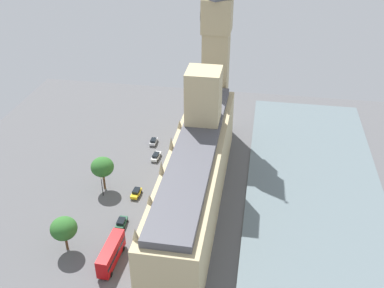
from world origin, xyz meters
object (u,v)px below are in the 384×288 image
object	(u,v)px
double_decker_bus_near_tower	(111,253)
pedestrian_kerbside	(166,174)
parliament_building	(196,170)
plane_tree_midblock	(102,167)
street_lamp_leading	(102,183)
pedestrian_trailing	(156,198)
car_silver_opposite_hall	(154,141)
clock_tower	(216,39)
car_dark_green_under_trees	(121,222)
car_white_far_end	(156,156)
plane_tree_corner	(64,229)
car_yellow_cab_by_river_gate	(136,193)

from	to	relation	value
double_decker_bus_near_tower	pedestrian_kerbside	bearing A→B (deg)	-95.67
parliament_building	plane_tree_midblock	bearing A→B (deg)	-3.37
pedestrian_kerbside	street_lamp_leading	world-z (taller)	street_lamp_leading
pedestrian_trailing	car_silver_opposite_hall	bearing A→B (deg)	151.12
parliament_building	clock_tower	size ratio (longest dim) A/B	1.15
car_dark_green_under_trees	double_decker_bus_near_tower	size ratio (longest dim) A/B	0.40
street_lamp_leading	pedestrian_kerbside	bearing A→B (deg)	-142.35
street_lamp_leading	car_white_far_end	bearing A→B (deg)	-116.35
parliament_building	car_silver_opposite_hall	size ratio (longest dim) A/B	16.40
car_dark_green_under_trees	plane_tree_corner	size ratio (longest dim) A/B	0.51
plane_tree_corner	clock_tower	bearing A→B (deg)	-113.58
pedestrian_kerbside	car_white_far_end	bearing A→B (deg)	-47.36
car_white_far_end	car_silver_opposite_hall	bearing A→B (deg)	113.21
car_dark_green_under_trees	pedestrian_kerbside	distance (m)	21.81
car_silver_opposite_hall	street_lamp_leading	size ratio (longest dim) A/B	0.73
car_white_far_end	street_lamp_leading	world-z (taller)	street_lamp_leading
parliament_building	car_dark_green_under_trees	bearing A→B (deg)	36.67
car_white_far_end	double_decker_bus_near_tower	size ratio (longest dim) A/B	0.45
car_dark_green_under_trees	car_yellow_cab_by_river_gate	bearing A→B (deg)	88.11
street_lamp_leading	car_yellow_cab_by_river_gate	bearing A→B (deg)	-170.93
plane_tree_midblock	car_dark_green_under_trees	bearing A→B (deg)	123.20
car_yellow_cab_by_river_gate	plane_tree_midblock	distance (m)	10.66
clock_tower	plane_tree_corner	bearing A→B (deg)	66.42
car_white_far_end	car_yellow_cab_by_river_gate	bearing A→B (deg)	-88.58
pedestrian_trailing	plane_tree_corner	size ratio (longest dim) A/B	0.21
pedestrian_trailing	plane_tree_corner	distance (m)	25.23
parliament_building	pedestrian_kerbside	world-z (taller)	parliament_building
car_silver_opposite_hall	pedestrian_trailing	size ratio (longest dim) A/B	2.38
car_dark_green_under_trees	double_decker_bus_near_tower	bearing A→B (deg)	-83.03
car_silver_opposite_hall	pedestrian_trailing	world-z (taller)	car_silver_opposite_hall
plane_tree_corner	street_lamp_leading	xyz separation A→B (m)	(-1.28, -19.41, -1.89)
double_decker_bus_near_tower	pedestrian_trailing	bearing A→B (deg)	-98.55
pedestrian_trailing	plane_tree_corner	xyz separation A→B (m)	(14.94, 19.68, 5.07)
pedestrian_trailing	street_lamp_leading	world-z (taller)	street_lamp_leading
clock_tower	street_lamp_leading	xyz separation A→B (m)	(23.47, 37.32, -25.98)
car_silver_opposite_hall	car_white_far_end	distance (m)	8.34
car_silver_opposite_hall	plane_tree_midblock	distance (m)	25.41
car_dark_green_under_trees	pedestrian_trailing	size ratio (longest dim) A/B	2.45
car_yellow_cab_by_river_gate	street_lamp_leading	bearing A→B (deg)	12.88
car_white_far_end	car_dark_green_under_trees	world-z (taller)	same
plane_tree_midblock	plane_tree_corner	bearing A→B (deg)	88.07
car_silver_opposite_hall	pedestrian_trailing	distance (m)	27.27
car_dark_green_under_trees	plane_tree_corner	world-z (taller)	plane_tree_corner
clock_tower	car_yellow_cab_by_river_gate	xyz separation A→B (m)	(15.17, 35.99, -29.05)
pedestrian_trailing	plane_tree_midblock	bearing A→B (deg)	-144.39
car_white_far_end	double_decker_bus_near_tower	distance (m)	40.27
pedestrian_trailing	pedestrian_kerbside	distance (m)	10.56
car_yellow_cab_by_river_gate	plane_tree_corner	world-z (taller)	plane_tree_corner
car_yellow_cab_by_river_gate	plane_tree_midblock	size ratio (longest dim) A/B	0.47
plane_tree_midblock	street_lamp_leading	distance (m)	3.98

